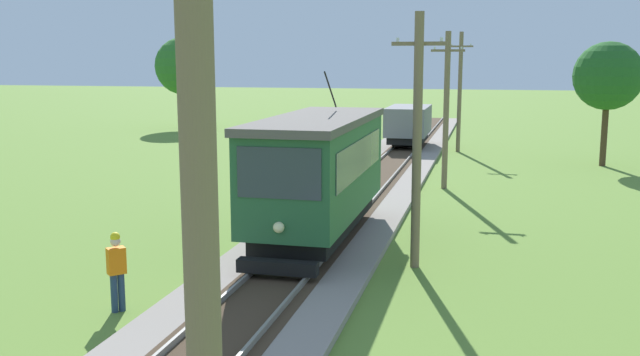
% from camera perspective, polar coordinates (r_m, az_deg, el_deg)
% --- Properties ---
extents(red_tram, '(2.60, 8.54, 4.79)m').
position_cam_1_polar(red_tram, '(20.81, -0.14, 0.52)').
color(red_tram, '#235633').
rests_on(red_tram, rail_right).
extents(freight_car, '(2.40, 5.20, 2.31)m').
position_cam_1_polar(freight_car, '(43.91, 7.15, 4.35)').
color(freight_car, slate).
rests_on(freight_car, rail_right).
extents(utility_pole_foreground, '(1.40, 0.29, 7.80)m').
position_cam_1_polar(utility_pole_foreground, '(4.76, -9.48, -8.31)').
color(utility_pole_foreground, '#7A664C').
rests_on(utility_pole_foreground, ground).
extents(utility_pole_near_tram, '(1.40, 0.41, 6.65)m').
position_cam_1_polar(utility_pole_near_tram, '(18.38, 7.84, 3.10)').
color(utility_pole_near_tram, '#7A664C').
rests_on(utility_pole_near_tram, ground).
extents(utility_pole_mid, '(1.40, 0.30, 6.63)m').
position_cam_1_polar(utility_pole_mid, '(30.32, 10.15, 5.51)').
color(utility_pole_mid, '#7A664C').
rests_on(utility_pole_mid, ground).
extents(utility_pole_far, '(1.40, 0.34, 7.08)m').
position_cam_1_polar(utility_pole_far, '(42.99, 11.21, 6.92)').
color(utility_pole_far, '#7A664C').
rests_on(utility_pole_far, ground).
extents(track_worker, '(0.44, 0.44, 1.78)m').
position_cam_1_polar(track_worker, '(16.06, -16.08, -7.00)').
color(track_worker, navy).
rests_on(track_worker, ground).
extents(tree_left_near, '(4.57, 4.57, 7.25)m').
position_cam_1_polar(tree_left_near, '(58.29, -10.93, 8.85)').
color(tree_left_near, '#4C3823').
rests_on(tree_left_near, ground).
extents(tree_left_far, '(3.49, 3.49, 6.39)m').
position_cam_1_polar(tree_left_far, '(39.24, 22.21, 7.60)').
color(tree_left_far, '#4C3823').
rests_on(tree_left_far, ground).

